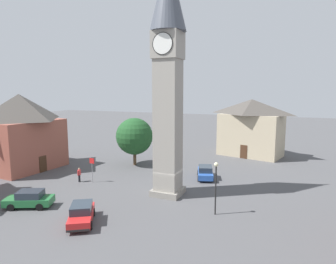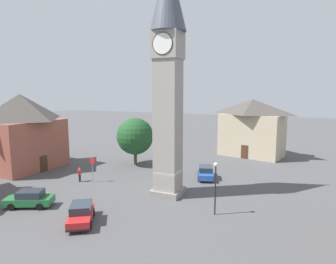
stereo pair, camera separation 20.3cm
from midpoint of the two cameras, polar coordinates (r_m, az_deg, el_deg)
name	(u,v)px [view 1 (the left image)]	position (r m, az deg, el deg)	size (l,w,h in m)	color
ground_plane	(168,194)	(30.26, -0.20, -12.03)	(200.00, 200.00, 0.00)	#4C4C4F
clock_tower	(168,57)	(28.60, -0.21, 14.46)	(3.48, 3.48, 23.14)	gray
car_blue_kerb	(205,172)	(35.45, 7.10, -7.77)	(2.85, 4.44, 1.53)	#2D5BB7
car_silver_kerb	(82,214)	(24.96, -16.74, -15.00)	(3.62, 4.39, 1.53)	red
car_red_corner	(29,199)	(29.69, -25.61, -11.70)	(4.45, 3.27, 1.53)	#236B38
pedestrian	(79,173)	(35.37, -17.09, -7.70)	(0.24, 0.56, 1.69)	black
tree	(134,136)	(41.05, -6.70, -0.84)	(5.14, 5.14, 6.66)	brown
building_shop_left	(251,127)	(48.53, 15.73, 0.92)	(10.90, 7.74, 9.06)	tan
building_hall_far	(21,131)	(43.43, -26.86, 0.18)	(8.72, 9.90, 9.97)	#995142
lamp_post	(216,179)	(24.97, 9.08, -9.10)	(0.36, 0.36, 4.53)	black
road_sign	(92,166)	(34.59, -14.76, -6.43)	(0.60, 0.07, 2.80)	gray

